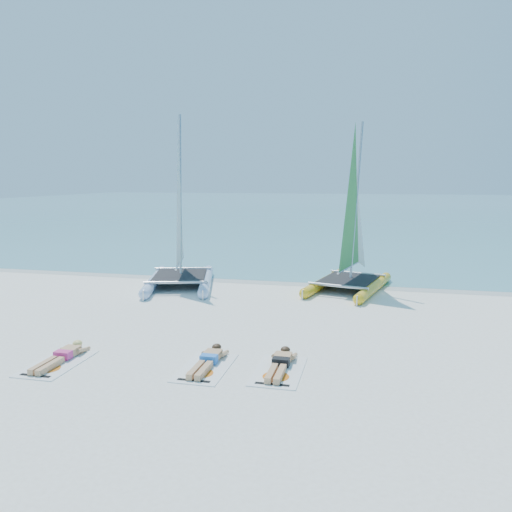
# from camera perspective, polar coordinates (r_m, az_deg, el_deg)

# --- Properties ---
(ground) EXTENTS (140.00, 140.00, 0.00)m
(ground) POSITION_cam_1_polar(r_m,az_deg,el_deg) (14.84, -2.64, -7.11)
(ground) COLOR white
(ground) RESTS_ON ground
(sea) EXTENTS (140.00, 115.00, 0.01)m
(sea) POSITION_cam_1_polar(r_m,az_deg,el_deg) (76.94, 10.18, 5.70)
(sea) COLOR #76B2C5
(sea) RESTS_ON ground
(wet_sand_strip) EXTENTS (140.00, 1.40, 0.01)m
(wet_sand_strip) POSITION_cam_1_polar(r_m,az_deg,el_deg) (20.04, 1.61, -2.88)
(wet_sand_strip) COLOR beige
(wet_sand_strip) RESTS_ON ground
(catamaran_blue) EXTENTS (3.65, 5.43, 6.79)m
(catamaran_blue) POSITION_cam_1_polar(r_m,az_deg,el_deg) (19.19, -8.75, 2.61)
(catamaran_blue) COLOR #ACC1E2
(catamaran_blue) RESTS_ON ground
(catamaran_yellow) EXTENTS (3.28, 5.16, 6.40)m
(catamaran_yellow) POSITION_cam_1_polar(r_m,az_deg,el_deg) (18.97, 11.07, 2.45)
(catamaran_yellow) COLOR yellow
(catamaran_yellow) RESTS_ON ground
(towel_a) EXTENTS (1.00, 1.85, 0.02)m
(towel_a) POSITION_cam_1_polar(r_m,az_deg,el_deg) (12.19, -21.77, -11.31)
(towel_a) COLOR white
(towel_a) RESTS_ON ground
(sunbather_a) EXTENTS (0.37, 1.73, 0.26)m
(sunbather_a) POSITION_cam_1_polar(r_m,az_deg,el_deg) (12.30, -21.29, -10.56)
(sunbather_a) COLOR tan
(sunbather_a) RESTS_ON towel_a
(towel_b) EXTENTS (1.00, 1.85, 0.02)m
(towel_b) POSITION_cam_1_polar(r_m,az_deg,el_deg) (11.17, -5.79, -12.57)
(towel_b) COLOR white
(towel_b) RESTS_ON ground
(sunbather_b) EXTENTS (0.37, 1.73, 0.26)m
(sunbather_b) POSITION_cam_1_polar(r_m,az_deg,el_deg) (11.30, -5.48, -11.71)
(sunbather_b) COLOR tan
(sunbather_b) RESTS_ON towel_b
(towel_c) EXTENTS (1.00, 1.85, 0.02)m
(towel_c) POSITION_cam_1_polar(r_m,az_deg,el_deg) (10.96, 2.63, -12.97)
(towel_c) COLOR white
(towel_c) RESTS_ON ground
(sunbather_c) EXTENTS (0.37, 1.73, 0.26)m
(sunbather_c) POSITION_cam_1_polar(r_m,az_deg,el_deg) (11.09, 2.82, -12.09)
(sunbather_c) COLOR tan
(sunbather_c) RESTS_ON towel_c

